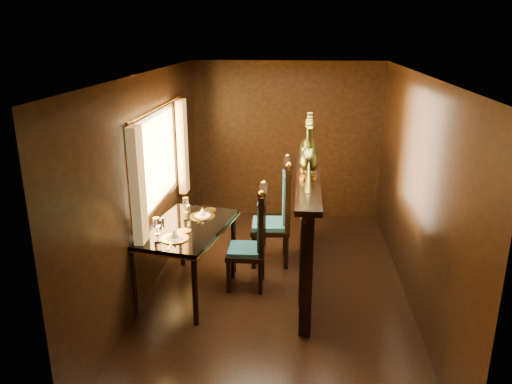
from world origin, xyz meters
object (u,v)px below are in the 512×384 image
dining_table (186,232)px  peacock_left (309,149)px  chair_left (256,235)px  peacock_right (309,140)px  chair_right (280,209)px

dining_table → peacock_left: bearing=18.3°
dining_table → chair_left: bearing=24.8°
dining_table → peacock_left: size_ratio=2.24×
chair_left → peacock_left: size_ratio=1.87×
peacock_left → peacock_right: 0.48m
chair_left → peacock_left: peacock_left is taller
chair_left → chair_right: 0.74m
chair_left → chair_right: chair_right is taller
dining_table → peacock_right: peacock_right is taller
dining_table → peacock_right: 1.80m
dining_table → peacock_left: 1.67m
peacock_right → chair_right: bearing=145.5°
chair_right → peacock_right: (0.33, -0.23, 0.97)m
peacock_left → peacock_right: peacock_right is taller
chair_left → dining_table: bearing=-166.8°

